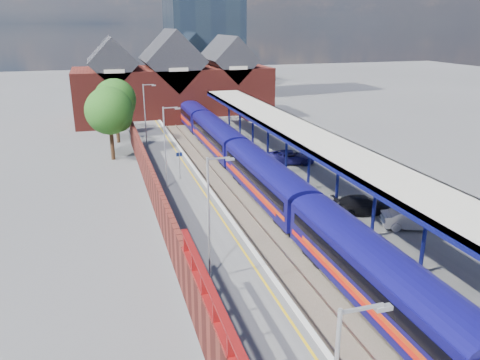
{
  "coord_description": "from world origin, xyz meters",
  "views": [
    {
      "loc": [
        -11.61,
        -16.5,
        14.49
      ],
      "look_at": [
        -1.27,
        17.44,
        2.6
      ],
      "focal_mm": 35.0,
      "sensor_mm": 36.0,
      "label": 1
    }
  ],
  "objects_px": {
    "lamp_post_b": "(211,212)",
    "lamp_post_c": "(167,142)",
    "platform_sign": "(180,161)",
    "lamp_post_d": "(146,110)",
    "train": "(239,153)",
    "parked_car_blue": "(291,157)",
    "parked_car_silver": "(414,219)",
    "parked_car_dark": "(363,205)"
  },
  "relations": [
    {
      "from": "parked_car_silver",
      "to": "lamp_post_b",
      "type": "bearing_deg",
      "value": 120.73
    },
    {
      "from": "train",
      "to": "parked_car_silver",
      "type": "height_order",
      "value": "train"
    },
    {
      "from": "train",
      "to": "parked_car_dark",
      "type": "height_order",
      "value": "train"
    },
    {
      "from": "parked_car_dark",
      "to": "platform_sign",
      "type": "bearing_deg",
      "value": 53.37
    },
    {
      "from": "train",
      "to": "platform_sign",
      "type": "bearing_deg",
      "value": -155.25
    },
    {
      "from": "lamp_post_b",
      "to": "lamp_post_d",
      "type": "relative_size",
      "value": 1.0
    },
    {
      "from": "parked_car_blue",
      "to": "parked_car_silver",
      "type": "bearing_deg",
      "value": -155.44
    },
    {
      "from": "train",
      "to": "lamp_post_c",
      "type": "relative_size",
      "value": 9.41
    },
    {
      "from": "lamp_post_d",
      "to": "parked_car_blue",
      "type": "distance_m",
      "value": 18.25
    },
    {
      "from": "lamp_post_c",
      "to": "lamp_post_d",
      "type": "distance_m",
      "value": 16.0
    },
    {
      "from": "lamp_post_c",
      "to": "lamp_post_d",
      "type": "height_order",
      "value": "same"
    },
    {
      "from": "lamp_post_b",
      "to": "lamp_post_c",
      "type": "xyz_separation_m",
      "value": [
        0.0,
        16.0,
        0.0
      ]
    },
    {
      "from": "train",
      "to": "parked_car_blue",
      "type": "height_order",
      "value": "train"
    },
    {
      "from": "parked_car_silver",
      "to": "platform_sign",
      "type": "bearing_deg",
      "value": 62.47
    },
    {
      "from": "lamp_post_d",
      "to": "platform_sign",
      "type": "relative_size",
      "value": 2.8
    },
    {
      "from": "parked_car_dark",
      "to": "parked_car_blue",
      "type": "bearing_deg",
      "value": 9.66
    },
    {
      "from": "lamp_post_b",
      "to": "lamp_post_c",
      "type": "height_order",
      "value": "same"
    },
    {
      "from": "lamp_post_d",
      "to": "parked_car_blue",
      "type": "relative_size",
      "value": 1.45
    },
    {
      "from": "lamp_post_d",
      "to": "parked_car_silver",
      "type": "height_order",
      "value": "lamp_post_d"
    },
    {
      "from": "lamp_post_b",
      "to": "parked_car_dark",
      "type": "height_order",
      "value": "lamp_post_b"
    },
    {
      "from": "platform_sign",
      "to": "lamp_post_c",
      "type": "bearing_deg",
      "value": -124.26
    },
    {
      "from": "platform_sign",
      "to": "parked_car_blue",
      "type": "height_order",
      "value": "platform_sign"
    },
    {
      "from": "platform_sign",
      "to": "parked_car_silver",
      "type": "xyz_separation_m",
      "value": [
        13.5,
        -15.62,
        -0.98
      ]
    },
    {
      "from": "train",
      "to": "parked_car_silver",
      "type": "xyz_separation_m",
      "value": [
        7.01,
        -18.62,
        -0.41
      ]
    },
    {
      "from": "lamp_post_d",
      "to": "platform_sign",
      "type": "height_order",
      "value": "lamp_post_d"
    },
    {
      "from": "train",
      "to": "parked_car_dark",
      "type": "xyz_separation_m",
      "value": [
        5.13,
        -15.16,
        -0.45
      ]
    },
    {
      "from": "lamp_post_b",
      "to": "lamp_post_d",
      "type": "distance_m",
      "value": 32.0
    },
    {
      "from": "lamp_post_d",
      "to": "parked_car_blue",
      "type": "xyz_separation_m",
      "value": [
        12.99,
        -12.39,
        -3.32
      ]
    },
    {
      "from": "lamp_post_d",
      "to": "parked_car_dark",
      "type": "distance_m",
      "value": 29.4
    },
    {
      "from": "lamp_post_c",
      "to": "parked_car_silver",
      "type": "distance_m",
      "value": 20.43
    },
    {
      "from": "lamp_post_b",
      "to": "parked_car_silver",
      "type": "xyz_separation_m",
      "value": [
        14.86,
        2.38,
        -3.28
      ]
    },
    {
      "from": "train",
      "to": "parked_car_blue",
      "type": "xyz_separation_m",
      "value": [
        5.13,
        -1.38,
        -0.45
      ]
    },
    {
      "from": "parked_car_silver",
      "to": "parked_car_dark",
      "type": "height_order",
      "value": "parked_car_silver"
    },
    {
      "from": "lamp_post_c",
      "to": "train",
      "type": "bearing_deg",
      "value": 32.44
    },
    {
      "from": "platform_sign",
      "to": "lamp_post_d",
      "type": "bearing_deg",
      "value": 95.56
    },
    {
      "from": "lamp_post_b",
      "to": "lamp_post_d",
      "type": "bearing_deg",
      "value": 90.0
    },
    {
      "from": "lamp_post_b",
      "to": "parked_car_dark",
      "type": "xyz_separation_m",
      "value": [
        12.98,
        5.84,
        -3.32
      ]
    },
    {
      "from": "train",
      "to": "platform_sign",
      "type": "relative_size",
      "value": 26.36
    },
    {
      "from": "lamp_post_c",
      "to": "parked_car_blue",
      "type": "height_order",
      "value": "lamp_post_c"
    },
    {
      "from": "train",
      "to": "lamp_post_c",
      "type": "xyz_separation_m",
      "value": [
        -7.86,
        -4.99,
        2.87
      ]
    },
    {
      "from": "lamp_post_c",
      "to": "platform_sign",
      "type": "height_order",
      "value": "lamp_post_c"
    },
    {
      "from": "lamp_post_b",
      "to": "parked_car_silver",
      "type": "bearing_deg",
      "value": 9.09
    }
  ]
}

